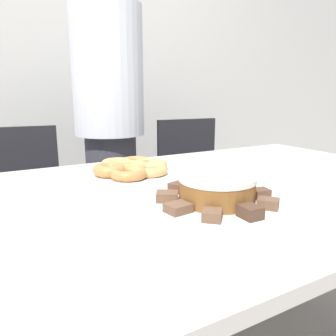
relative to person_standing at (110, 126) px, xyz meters
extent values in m
cube|color=silver|center=(-0.07, 0.66, 0.43)|extent=(8.00, 0.05, 2.60)
cube|color=silver|center=(-0.07, -0.94, -0.11)|extent=(1.76, 0.99, 0.03)
cylinder|color=silver|center=(0.75, -0.50, -0.50)|extent=(0.06, 0.06, 0.74)
cylinder|color=#383842|center=(0.00, 0.00, -0.46)|extent=(0.28, 0.28, 0.82)
cylinder|color=silver|center=(0.00, 0.00, 0.28)|extent=(0.37, 0.37, 0.65)
cylinder|color=black|center=(-0.50, -0.17, -0.86)|extent=(0.44, 0.44, 0.01)
cylinder|color=#262626|center=(-0.50, -0.17, -0.65)|extent=(0.06, 0.06, 0.41)
cube|color=black|center=(-0.50, -0.17, -0.42)|extent=(0.48, 0.48, 0.04)
cube|color=black|center=(-0.48, 0.03, -0.19)|extent=(0.40, 0.07, 0.42)
cylinder|color=black|center=(0.50, -0.17, -0.86)|extent=(0.44, 0.44, 0.01)
cylinder|color=#262626|center=(0.50, -0.17, -0.65)|extent=(0.06, 0.06, 0.41)
cube|color=black|center=(0.50, -0.17, -0.42)|extent=(0.48, 0.48, 0.04)
cube|color=black|center=(0.52, 0.03, -0.19)|extent=(0.40, 0.06, 0.42)
cylinder|color=white|center=(-0.11, -1.09, -0.09)|extent=(0.33, 0.33, 0.01)
cylinder|color=white|center=(-0.17, -0.70, -0.09)|extent=(0.34, 0.34, 0.01)
cylinder|color=brown|center=(-0.11, -1.09, -0.06)|extent=(0.19, 0.19, 0.05)
cylinder|color=white|center=(-0.11, -1.09, -0.03)|extent=(0.19, 0.19, 0.01)
cube|color=brown|center=(-0.21, -1.02, -0.08)|extent=(0.07, 0.07, 0.02)
cube|color=brown|center=(-0.23, -1.11, -0.08)|extent=(0.06, 0.05, 0.02)
cube|color=brown|center=(-0.19, -1.18, -0.08)|extent=(0.06, 0.06, 0.02)
cube|color=#513828|center=(-0.11, -1.21, -0.08)|extent=(0.04, 0.05, 0.03)
cube|color=brown|center=(-0.03, -1.19, -0.08)|extent=(0.06, 0.06, 0.02)
cube|color=brown|center=(0.01, -1.12, -0.08)|extent=(0.05, 0.05, 0.02)
cube|color=brown|center=(0.00, -1.03, -0.08)|extent=(0.07, 0.06, 0.03)
cube|color=brown|center=(-0.06, -0.98, -0.08)|extent=(0.05, 0.06, 0.02)
cube|color=brown|center=(-0.15, -0.97, -0.08)|extent=(0.05, 0.06, 0.02)
torus|color=tan|center=(-0.17, -0.70, -0.07)|extent=(0.10, 0.10, 0.03)
torus|color=#C68447|center=(-0.13, -0.63, -0.07)|extent=(0.12, 0.12, 0.03)
torus|color=#E5AD66|center=(-0.20, -0.63, -0.07)|extent=(0.11, 0.11, 0.04)
torus|color=#C68447|center=(-0.25, -0.70, -0.07)|extent=(0.11, 0.11, 0.04)
torus|color=#C68447|center=(-0.21, -0.77, -0.07)|extent=(0.12, 0.12, 0.03)
torus|color=#E5AD66|center=(-0.14, -0.76, -0.07)|extent=(0.12, 0.12, 0.03)
torus|color=#E5AD66|center=(-0.10, -0.70, -0.07)|extent=(0.12, 0.12, 0.04)
cube|color=white|center=(0.46, -0.91, -0.10)|extent=(0.17, 0.14, 0.01)
camera|label=1|loc=(-0.59, -1.71, 0.17)|focal=35.00mm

